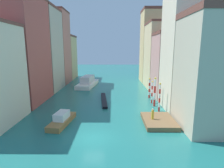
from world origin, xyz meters
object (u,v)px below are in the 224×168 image
(motorboat_0, at_px, (62,120))
(person_on_dock, at_px, (153,114))
(mooring_pole_1, at_px, (155,92))
(gondola_black, at_px, (104,100))
(mooring_pole_2, at_px, (152,92))
(vaporetto_white, at_px, (88,82))
(mooring_pole_3, at_px, (149,88))
(waterfront_dock, at_px, (159,121))
(mooring_pole_0, at_px, (160,97))

(motorboat_0, bearing_deg, person_on_dock, 1.36)
(mooring_pole_1, xyz_separation_m, gondola_black, (-9.28, 3.36, -2.50))
(mooring_pole_2, distance_m, vaporetto_white, 21.79)
(mooring_pole_1, height_order, mooring_pole_2, mooring_pole_1)
(mooring_pole_2, distance_m, gondola_black, 9.52)
(mooring_pole_1, bearing_deg, gondola_black, 160.10)
(mooring_pole_3, bearing_deg, gondola_black, -166.04)
(waterfront_dock, xyz_separation_m, gondola_black, (-8.19, 11.02, -0.10))
(mooring_pole_1, bearing_deg, motorboat_0, -151.20)
(mooring_pole_2, bearing_deg, vaporetto_white, 131.73)
(waterfront_dock, relative_size, mooring_pole_1, 1.09)
(vaporetto_white, relative_size, gondola_black, 1.16)
(mooring_pole_0, distance_m, gondola_black, 11.48)
(waterfront_dock, height_order, mooring_pole_0, mooring_pole_0)
(vaporetto_white, bearing_deg, mooring_pole_3, -40.16)
(mooring_pole_3, height_order, gondola_black, mooring_pole_3)
(person_on_dock, bearing_deg, mooring_pole_2, 78.84)
(mooring_pole_0, distance_m, vaporetto_white, 25.62)
(waterfront_dock, bearing_deg, mooring_pole_3, 84.64)
(motorboat_0, bearing_deg, mooring_pole_1, 28.80)
(mooring_pole_1, distance_m, mooring_pole_3, 5.73)
(mooring_pole_3, bearing_deg, mooring_pole_0, -90.04)
(waterfront_dock, height_order, person_on_dock, person_on_dock)
(mooring_pole_3, height_order, motorboat_0, mooring_pole_3)
(waterfront_dock, height_order, mooring_pole_1, mooring_pole_1)
(mooring_pole_3, bearing_deg, vaporetto_white, 139.84)
(person_on_dock, bearing_deg, mooring_pole_0, 66.48)
(person_on_dock, distance_m, mooring_pole_1, 8.05)
(waterfront_dock, bearing_deg, vaporetto_white, 117.58)
(mooring_pole_2, height_order, mooring_pole_3, mooring_pole_2)
(person_on_dock, xyz_separation_m, mooring_pole_3, (2.14, 13.39, 0.89))
(person_on_dock, relative_size, motorboat_0, 0.24)
(mooring_pole_0, bearing_deg, mooring_pole_1, 93.37)
(waterfront_dock, xyz_separation_m, mooring_pole_0, (1.25, 4.89, 2.16))
(waterfront_dock, relative_size, motorboat_0, 0.92)
(person_on_dock, bearing_deg, mooring_pole_3, 80.91)
(mooring_pole_0, bearing_deg, person_on_dock, -113.52)
(mooring_pole_0, relative_size, mooring_pole_2, 1.12)
(mooring_pole_0, distance_m, mooring_pole_2, 4.69)
(gondola_black, bearing_deg, mooring_pole_1, -19.90)
(waterfront_dock, height_order, gondola_black, waterfront_dock)
(mooring_pole_0, relative_size, motorboat_0, 0.77)
(gondola_black, distance_m, motorboat_0, 12.50)
(motorboat_0, bearing_deg, mooring_pole_3, 42.99)
(waterfront_dock, relative_size, mooring_pole_2, 1.34)
(mooring_pole_1, distance_m, vaporetto_white, 23.32)
(mooring_pole_1, bearing_deg, mooring_pole_3, 88.30)
(waterfront_dock, relative_size, mooring_pole_0, 1.20)
(waterfront_dock, xyz_separation_m, mooring_pole_2, (1.00, 9.57, 1.89))
(waterfront_dock, distance_m, vaporetto_white, 29.12)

